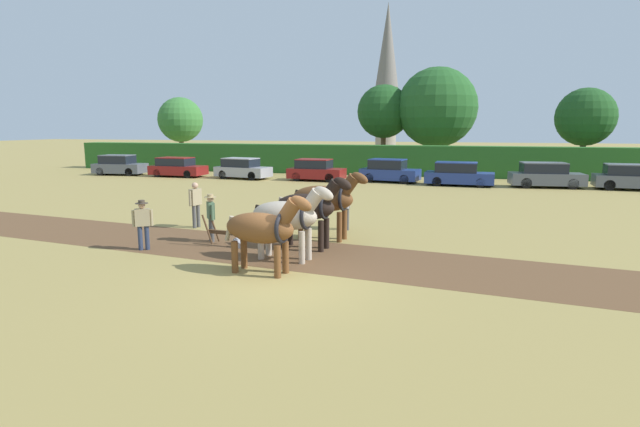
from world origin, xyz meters
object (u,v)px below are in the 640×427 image
at_px(parked_car_center_left, 242,169).
at_px(parked_car_right, 458,174).
at_px(draft_horse_trail_right, 326,199).
at_px(plow, 229,237).
at_px(draft_horse_trail_left, 309,207).
at_px(parked_car_far_right, 545,175).
at_px(draft_horse_lead_right, 288,216).
at_px(farmer_beside_team, 347,204).
at_px(tree_left, 384,112).
at_px(parked_car_end_right, 629,178).
at_px(farmer_onlooker_left, 143,222).
at_px(farmer_onlooker_right, 196,201).
at_px(church_spire, 387,76).
at_px(tree_center, 585,117).
at_px(tree_center_left, 437,108).
at_px(farmer_at_plow, 211,214).
at_px(draft_horse_lead_left, 263,228).
at_px(parked_car_center_right, 389,171).
at_px(parked_car_far_left, 119,165).
at_px(tree_far_left, 180,120).
at_px(parked_car_center, 316,170).
at_px(parked_car_left, 177,167).

relative_size(parked_car_center_left, parked_car_right, 0.97).
bearing_deg(draft_horse_trail_right, plow, -138.53).
bearing_deg(plow, parked_car_right, 76.96).
xyz_separation_m(draft_horse_trail_left, parked_car_far_right, (9.82, 19.61, -0.57)).
bearing_deg(draft_horse_lead_right, farmer_beside_team, 88.08).
bearing_deg(draft_horse_lead_right, draft_horse_trail_left, 89.70).
bearing_deg(tree_left, plow, -90.64).
bearing_deg(parked_car_end_right, farmer_onlooker_left, -128.99).
bearing_deg(farmer_onlooker_right, parked_car_far_right, 60.83).
relative_size(church_spire, parked_car_center_left, 4.71).
xyz_separation_m(plow, parked_car_end_right, (17.15, 20.19, 0.44)).
relative_size(tree_center, farmer_onlooker_left, 4.32).
bearing_deg(draft_horse_lead_right, draft_horse_trail_right, 89.97).
xyz_separation_m(draft_horse_lead_right, draft_horse_trail_left, (0.18, 1.46, 0.04)).
distance_m(tree_center_left, farmer_at_plow, 31.17).
bearing_deg(tree_left, farmer_at_plow, -92.30).
xyz_separation_m(draft_horse_lead_right, parked_car_center_left, (-10.95, 20.99, -0.56)).
relative_size(draft_horse_lead_left, parked_car_center_right, 0.62).
height_order(farmer_onlooker_left, parked_car_center_right, parked_car_center_right).
relative_size(farmer_beside_team, parked_car_far_left, 0.41).
height_order(tree_far_left, farmer_at_plow, tree_far_left).
height_order(tree_left, parked_car_far_left, tree_left).
relative_size(tree_left, parked_car_center, 1.84).
bearing_deg(farmer_beside_team, tree_center_left, 73.84).
relative_size(draft_horse_trail_left, farmer_onlooker_right, 1.53).
height_order(draft_horse_trail_right, parked_car_end_right, draft_horse_trail_right).
relative_size(draft_horse_lead_left, plow, 1.72).
bearing_deg(parked_car_center, parked_car_center_right, 9.01).
height_order(farmer_at_plow, parked_car_far_left, farmer_at_plow).
bearing_deg(church_spire, parked_car_center_right, -81.30).
bearing_deg(tree_left, church_spire, 97.78).
xyz_separation_m(tree_center, parked_car_center_right, (-14.06, -8.90, -3.80)).
relative_size(draft_horse_lead_left, farmer_beside_team, 1.55).
bearing_deg(farmer_at_plow, tree_center_left, 41.32).
height_order(tree_center_left, draft_horse_lead_right, tree_center_left).
bearing_deg(draft_horse_trail_right, parked_car_center_right, 97.86).
bearing_deg(draft_horse_trail_right, parked_car_center, 113.83).
distance_m(farmer_onlooker_left, parked_car_end_right, 28.91).
bearing_deg(tree_far_left, parked_car_center_right, -25.46).
height_order(draft_horse_trail_right, parked_car_center_left, draft_horse_trail_right).
distance_m(parked_car_center, parked_car_center_right, 5.25).
bearing_deg(tree_far_left, parked_car_far_left, -84.09).
xyz_separation_m(tree_far_left, parked_car_far_right, (32.89, -11.42, -3.75)).
bearing_deg(parked_car_right, farmer_onlooker_right, -116.17).
bearing_deg(parked_car_center_right, parked_car_left, -169.14).
bearing_deg(farmer_beside_team, tree_left, 83.56).
height_order(draft_horse_trail_left, draft_horse_trail_right, draft_horse_trail_right).
bearing_deg(tree_center_left, draft_horse_lead_right, -94.64).
bearing_deg(church_spire, draft_horse_lead_right, -84.49).
relative_size(tree_far_left, parked_car_left, 1.58).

